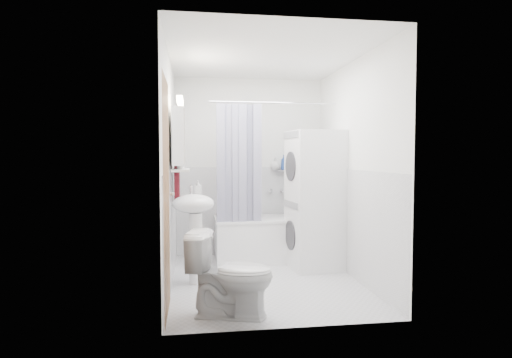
{
  "coord_description": "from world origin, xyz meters",
  "views": [
    {
      "loc": [
        -0.75,
        -4.51,
        1.34
      ],
      "look_at": [
        -0.07,
        0.15,
        1.1
      ],
      "focal_mm": 30.0,
      "sensor_mm": 36.0,
      "label": 1
    }
  ],
  "objects": [
    {
      "name": "towel",
      "position": [
        -0.94,
        0.35,
        1.3
      ],
      "size": [
        0.07,
        0.37,
        0.88
      ],
      "color": "maroon",
      "rests_on": "room_walls"
    },
    {
      "name": "soap_pump",
      "position": [
        -0.71,
        0.25,
        0.95
      ],
      "size": [
        0.08,
        0.17,
        0.08
      ],
      "primitive_type": "imported",
      "color": "gray",
      "rests_on": "sink"
    },
    {
      "name": "shelf_cup",
      "position": [
        -0.89,
        0.22,
        1.26
      ],
      "size": [
        0.1,
        0.09,
        0.1
      ],
      "primitive_type": "imported",
      "color": "gray",
      "rests_on": "shelf"
    },
    {
      "name": "wainscot",
      "position": [
        0.0,
        0.29,
        0.6
      ],
      "size": [
        1.98,
        2.58,
        2.58
      ],
      "color": "white",
      "rests_on": "ground"
    },
    {
      "name": "toilet",
      "position": [
        -0.45,
        -0.98,
        0.35
      ],
      "size": [
        0.8,
        0.57,
        0.7
      ],
      "primitive_type": "imported",
      "rotation": [
        0.0,
        0.0,
        1.31
      ],
      "color": "white",
      "rests_on": "ground"
    },
    {
      "name": "shelf_bottle",
      "position": [
        -0.89,
        -0.05,
        1.25
      ],
      "size": [
        0.07,
        0.18,
        0.07
      ],
      "primitive_type": "imported",
      "color": "gray",
      "rests_on": "shelf"
    },
    {
      "name": "washer_dryer",
      "position": [
        0.68,
        0.44,
        0.83
      ],
      "size": [
        0.65,
        0.64,
        1.65
      ],
      "rotation": [
        0.0,
        0.0,
        0.1
      ],
      "color": "white",
      "rests_on": "ground"
    },
    {
      "name": "room_walls",
      "position": [
        0.0,
        0.0,
        1.49
      ],
      "size": [
        2.6,
        2.6,
        2.6
      ],
      "color": "white",
      "rests_on": "ground"
    },
    {
      "name": "bathtub",
      "position": [
        0.23,
        0.92,
        0.31
      ],
      "size": [
        1.45,
        0.69,
        0.55
      ],
      "color": "white",
      "rests_on": "ground"
    },
    {
      "name": "floor",
      "position": [
        0.0,
        0.0,
        0.0
      ],
      "size": [
        2.6,
        2.6,
        0.0
      ],
      "primitive_type": "plane",
      "color": "#B8B8BD",
      "rests_on": "ground"
    },
    {
      "name": "shampoo_a",
      "position": [
        0.35,
        1.24,
        1.23
      ],
      "size": [
        0.13,
        0.17,
        0.13
      ],
      "primitive_type": "imported",
      "color": "gray",
      "rests_on": "shower_caddy"
    },
    {
      "name": "curtain_rod",
      "position": [
        0.23,
        0.64,
        2.0
      ],
      "size": [
        1.63,
        0.02,
        0.02
      ],
      "primitive_type": "cylinder",
      "rotation": [
        0.0,
        1.57,
        0.0
      ],
      "color": "silver",
      "rests_on": "room_walls"
    },
    {
      "name": "shelf",
      "position": [
        -0.89,
        0.1,
        1.2
      ],
      "size": [
        0.18,
        0.54,
        0.02
      ],
      "primitive_type": "cube",
      "color": "silver",
      "rests_on": "room_walls"
    },
    {
      "name": "shampoo_b",
      "position": [
        0.47,
        1.24,
        1.2
      ],
      "size": [
        0.08,
        0.21,
        0.08
      ],
      "primitive_type": "imported",
      "color": "#254794",
      "rests_on": "shower_caddy"
    },
    {
      "name": "tub_spout",
      "position": [
        0.43,
        1.25,
        0.87
      ],
      "size": [
        0.04,
        0.12,
        0.04
      ],
      "primitive_type": "cylinder",
      "rotation": [
        1.57,
        0.0,
        0.0
      ],
      "color": "silver",
      "rests_on": "room_walls"
    },
    {
      "name": "shower_curtain",
      "position": [
        -0.21,
        0.64,
        1.25
      ],
      "size": [
        0.55,
        0.02,
        1.45
      ],
      "color": "#141242",
      "rests_on": "curtain_rod"
    },
    {
      "name": "sink",
      "position": [
        -0.75,
        0.0,
        0.7
      ],
      "size": [
        0.44,
        0.37,
        1.04
      ],
      "color": "white",
      "rests_on": "ground"
    },
    {
      "name": "shower_caddy",
      "position": [
        0.48,
        1.24,
        1.15
      ],
      "size": [
        0.22,
        0.06,
        0.02
      ],
      "primitive_type": "cube",
      "color": "silver",
      "rests_on": "room_walls"
    },
    {
      "name": "medicine_cabinet",
      "position": [
        -0.9,
        0.1,
        1.57
      ],
      "size": [
        0.13,
        0.5,
        0.71
      ],
      "color": "white",
      "rests_on": "room_walls"
    },
    {
      "name": "door",
      "position": [
        -0.95,
        -0.55,
        1.0
      ],
      "size": [
        0.05,
        2.0,
        2.0
      ],
      "color": "brown",
      "rests_on": "ground"
    }
  ]
}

